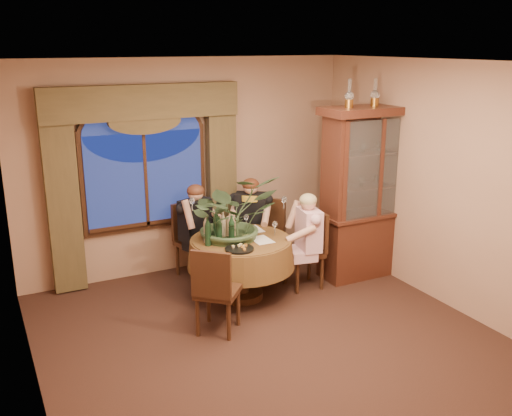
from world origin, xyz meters
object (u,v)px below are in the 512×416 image
wine_bottle_0 (223,226)px  china_cabinet (369,193)px  chair_back (195,241)px  wine_bottle_5 (216,224)px  oil_lamp_left (349,93)px  chair_back_right (265,238)px  chair_front_left (218,289)px  person_pink (308,242)px  oil_lamp_right (400,91)px  person_back (196,232)px  wine_bottle_3 (219,230)px  wine_bottle_4 (207,229)px  centerpiece_plant (232,184)px  olive_bowl (248,238)px  dining_table (241,268)px  oil_lamp_center (375,92)px  chair_right (304,251)px  wine_bottle_1 (232,229)px  wine_bottle_2 (208,232)px  person_scarf (251,225)px  stoneware_vase (231,227)px

wine_bottle_0 → china_cabinet: bearing=-3.5°
chair_back → wine_bottle_5: bearing=75.5°
oil_lamp_left → chair_back_right: size_ratio=0.35×
chair_front_left → person_pink: bearing=60.9°
chair_back_right → oil_lamp_right: bearing=-155.1°
chair_back_right → chair_front_left: size_ratio=1.00×
oil_lamp_right → chair_front_left: oil_lamp_right is taller
person_back → wine_bottle_3: size_ratio=3.86×
wine_bottle_4 → wine_bottle_5: same height
centerpiece_plant → olive_bowl: size_ratio=8.30×
dining_table → person_pink: bearing=-10.3°
oil_lamp_center → chair_right: 2.14m
centerpiece_plant → person_pink: bearing=-15.4°
china_cabinet → wine_bottle_3: (-2.11, 0.02, -0.19)m
oil_lamp_center → wine_bottle_4: (-2.22, 0.12, -1.47)m
chair_right → wine_bottle_4: 1.32m
dining_table → oil_lamp_center: oil_lamp_center is taller
person_back → wine_bottle_1: (0.11, -0.86, 0.28)m
olive_bowl → wine_bottle_2: size_ratio=0.42×
person_pink → wine_bottle_4: person_pink is taller
oil_lamp_left → chair_right: (-0.59, -0.01, -1.90)m
wine_bottle_1 → wine_bottle_4: 0.29m
dining_table → person_scarf: person_scarf is taller
wine_bottle_4 → wine_bottle_5: size_ratio=1.00×
oil_lamp_left → wine_bottle_2: size_ratio=1.03×
china_cabinet → person_scarf: china_cabinet is taller
wine_bottle_1 → wine_bottle_3: 0.15m
centerpiece_plant → wine_bottle_2: centerpiece_plant is taller
person_pink → person_back: size_ratio=0.97×
centerpiece_plant → wine_bottle_0: 0.51m
chair_front_left → wine_bottle_0: bearing=103.8°
chair_right → wine_bottle_5: size_ratio=2.91×
china_cabinet → person_scarf: 1.60m
dining_table → person_scarf: size_ratio=0.99×
olive_bowl → stoneware_vase: bearing=137.3°
person_scarf → wine_bottle_0: bearing=77.3°
chair_front_left → centerpiece_plant: 1.29m
olive_bowl → chair_front_left: bearing=-137.7°
person_back → wine_bottle_3: 0.86m
person_back → wine_bottle_1: person_back is taller
oil_lamp_center → oil_lamp_right: same height
person_scarf → stoneware_vase: person_scarf is taller
person_scarf → wine_bottle_2: 1.20m
oil_lamp_left → person_scarf: bearing=142.1°
dining_table → oil_lamp_right: size_ratio=3.76×
oil_lamp_center → chair_back_right: size_ratio=0.35×
oil_lamp_left → oil_lamp_right: (0.77, 0.00, 0.00)m
dining_table → oil_lamp_center: (1.81, -0.05, 2.01)m
chair_right → chair_back_right: (-0.20, 0.65, 0.00)m
chair_front_left → oil_lamp_center: bearing=55.7°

